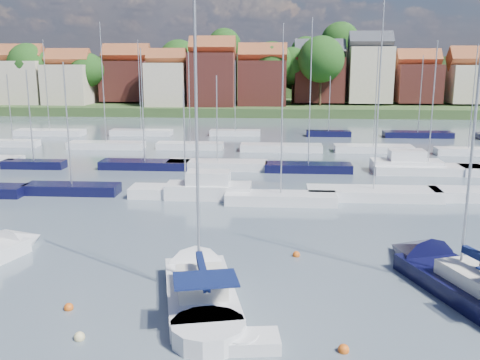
{
  "coord_description": "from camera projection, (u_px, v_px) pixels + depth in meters",
  "views": [
    {
      "loc": [
        0.31,
        -22.55,
        11.16
      ],
      "look_at": [
        -2.28,
        14.0,
        2.91
      ],
      "focal_mm": 40.0,
      "sensor_mm": 36.0,
      "label": 1
    }
  ],
  "objects": [
    {
      "name": "buoy_g",
      "position": [
        177.0,
        270.0,
        29.06
      ],
      "size": [
        0.44,
        0.44,
        0.44
      ],
      "primitive_type": "sphere",
      "color": "#D85914",
      "rests_on": "ground"
    },
    {
      "name": "marina_field",
      "position": [
        292.0,
        160.0,
        58.4
      ],
      "size": [
        79.62,
        41.41,
        15.93
      ],
      "color": "silver",
      "rests_on": "ground"
    },
    {
      "name": "buoy_d",
      "position": [
        343.0,
        352.0,
        20.9
      ],
      "size": [
        0.45,
        0.45,
        0.45
      ],
      "primitive_type": "sphere",
      "color": "#D85914",
      "rests_on": "ground"
    },
    {
      "name": "tender",
      "position": [
        240.0,
        342.0,
        21.14
      ],
      "size": [
        3.31,
        1.84,
        0.68
      ],
      "rotation": [
        0.0,
        0.0,
        0.12
      ],
      "color": "silver",
      "rests_on": "ground"
    },
    {
      "name": "buoy_b",
      "position": [
        80.0,
        339.0,
        21.83
      ],
      "size": [
        0.46,
        0.46,
        0.46
      ],
      "primitive_type": "sphere",
      "color": "beige",
      "rests_on": "ground"
    },
    {
      "name": "ground",
      "position": [
        275.0,
        156.0,
        63.35
      ],
      "size": [
        260.0,
        260.0,
        0.0
      ],
      "primitive_type": "plane",
      "color": "#485662",
      "rests_on": "ground"
    },
    {
      "name": "sailboat_centre",
      "position": [
        198.0,
        283.0,
        26.54
      ],
      "size": [
        5.65,
        12.09,
        15.88
      ],
      "rotation": [
        0.0,
        0.0,
        1.8
      ],
      "color": "silver",
      "rests_on": "ground"
    },
    {
      "name": "sailboat_navy",
      "position": [
        446.0,
        275.0,
        27.44
      ],
      "size": [
        7.25,
        12.66,
        16.99
      ],
      "rotation": [
        0.0,
        0.0,
        1.92
      ],
      "color": "black",
      "rests_on": "ground"
    },
    {
      "name": "far_shore_town",
      "position": [
        285.0,
        83.0,
        152.36
      ],
      "size": [
        212.46,
        90.0,
        22.27
      ],
      "color": "#354B25",
      "rests_on": "ground"
    },
    {
      "name": "buoy_c",
      "position": [
        69.0,
        310.0,
        24.44
      ],
      "size": [
        0.43,
        0.43,
        0.43
      ],
      "primitive_type": "sphere",
      "color": "#D85914",
      "rests_on": "ground"
    },
    {
      "name": "buoy_e",
      "position": [
        296.0,
        256.0,
        31.06
      ],
      "size": [
        0.43,
        0.43,
        0.43
      ],
      "primitive_type": "sphere",
      "color": "#D85914",
      "rests_on": "ground"
    }
  ]
}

